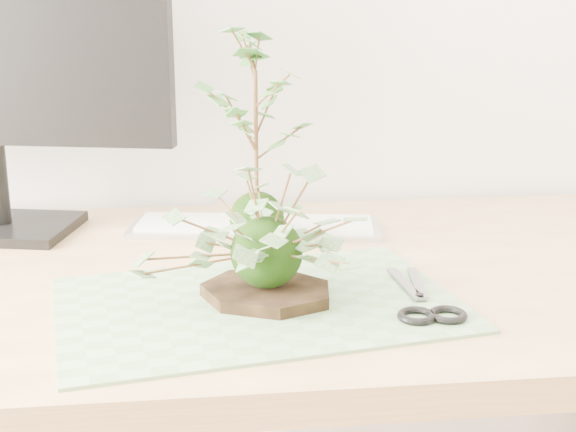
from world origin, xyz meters
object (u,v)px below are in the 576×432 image
object	(u,v)px
desk	(248,330)
ivy_kokedama	(266,219)
keyboard	(255,226)
maple_kokedama	(255,85)

from	to	relation	value
desk	ivy_kokedama	size ratio (longest dim) A/B	5.03
desk	keyboard	world-z (taller)	keyboard
desk	ivy_kokedama	xyz separation A→B (m)	(0.02, -0.12, 0.19)
desk	keyboard	size ratio (longest dim) A/B	3.92
ivy_kokedama	desk	bearing A→B (deg)	97.98
desk	keyboard	bearing A→B (deg)	82.16
ivy_kokedama	maple_kokedama	xyz separation A→B (m)	(0.01, 0.23, 0.13)
maple_kokedama	desk	bearing A→B (deg)	-101.50
ivy_kokedama	keyboard	xyz separation A→B (m)	(0.01, 0.30, -0.10)
ivy_kokedama	maple_kokedama	size ratio (longest dim) A/B	0.94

